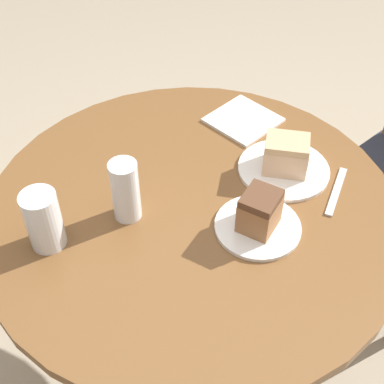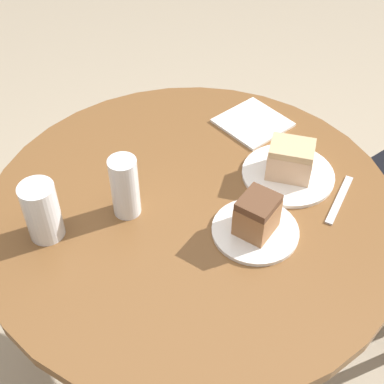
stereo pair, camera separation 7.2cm
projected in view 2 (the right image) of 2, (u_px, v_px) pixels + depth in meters
name	position (u px, v px, depth m)	size (l,w,h in m)	color
ground_plane	(192.00, 358.00, 1.80)	(8.00, 8.00, 0.00)	tan
table	(192.00, 257.00, 1.42)	(1.00, 1.00, 0.75)	brown
plate_near	(288.00, 174.00, 1.34)	(0.23, 0.23, 0.01)	white
plate_far	(255.00, 231.00, 1.21)	(0.20, 0.20, 0.01)	white
cake_slice_near	(290.00, 159.00, 1.31)	(0.14, 0.14, 0.09)	beige
cake_slice_far	(257.00, 215.00, 1.17)	(0.11, 0.11, 0.10)	#9E6B42
glass_lemonade	(43.00, 214.00, 1.17)	(0.08, 0.08, 0.14)	beige
glass_water	(125.00, 190.00, 1.21)	(0.06, 0.06, 0.16)	silver
napkin_stack	(253.00, 123.00, 1.50)	(0.20, 0.20, 0.01)	white
fork	(339.00, 199.00, 1.28)	(0.11, 0.16, 0.00)	silver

